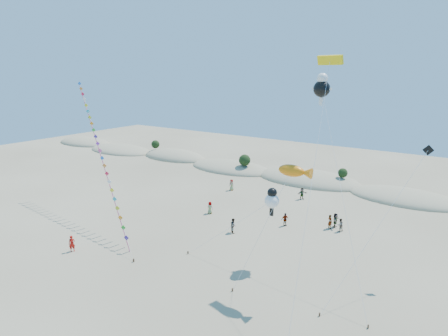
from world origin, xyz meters
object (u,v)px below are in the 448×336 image
parafoil_kite (330,64)px  flyer_foreground (72,244)px  kite_train (99,149)px  fish_kite (295,171)px

parafoil_kite → flyer_foreground: parafoil_kite is taller
kite_train → fish_kite: kite_train is taller
fish_kite → parafoil_kite: size_ratio=0.56×
kite_train → flyer_foreground: bearing=-57.2°
fish_kite → flyer_foreground: (-22.13, -6.67, -9.80)m
kite_train → parafoil_kite: size_ratio=1.21×
kite_train → flyer_foreground: 13.24m
kite_train → parafoil_kite: parafoil_kite is taller
fish_kite → parafoil_kite: bearing=82.0°
kite_train → flyer_foreground: (5.63, -8.73, -8.20)m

